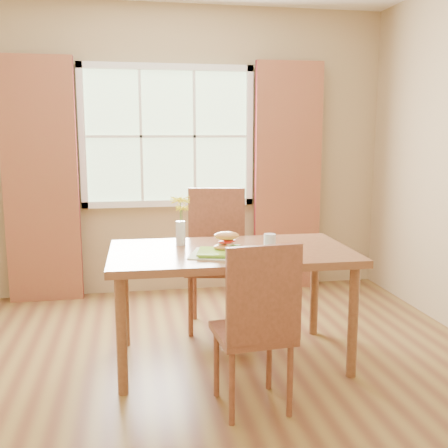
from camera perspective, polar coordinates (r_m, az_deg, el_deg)
name	(u,v)px	position (r m, az deg, el deg)	size (l,w,h in m)	color
room	(192,164)	(3.15, -3.56, 6.57)	(4.24, 3.84, 2.74)	brown
window	(168,136)	(5.01, -6.13, 9.46)	(1.62, 0.06, 1.32)	#B8E1AA
curtain_left	(41,182)	(4.98, -19.31, 4.36)	(0.65, 0.08, 2.20)	maroon
curtain_right	(288,178)	(5.15, 6.94, 5.00)	(0.65, 0.08, 2.20)	maroon
dining_table	(231,261)	(3.48, 0.76, -4.07)	(1.60, 0.92, 0.77)	brown
chair_near	(257,321)	(2.87, 3.63, -10.52)	(0.44, 0.44, 0.97)	brown
chair_far	(216,251)	(4.18, -0.85, -2.97)	(0.54, 0.54, 1.10)	brown
placemat	(227,254)	(3.31, 0.32, -3.33)	(0.45, 0.33, 0.01)	beige
plate	(218,253)	(3.29, -0.67, -3.21)	(0.25, 0.25, 0.01)	#80C932
croissant_sandwich	(226,241)	(3.34, 0.27, -1.88)	(0.19, 0.15, 0.12)	#F1B152
water_glass	(270,243)	(3.40, 5.00, -2.09)	(0.08, 0.08, 0.12)	silver
flower_vase	(181,216)	(3.57, -4.75, 0.89)	(0.14, 0.14, 0.34)	silver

